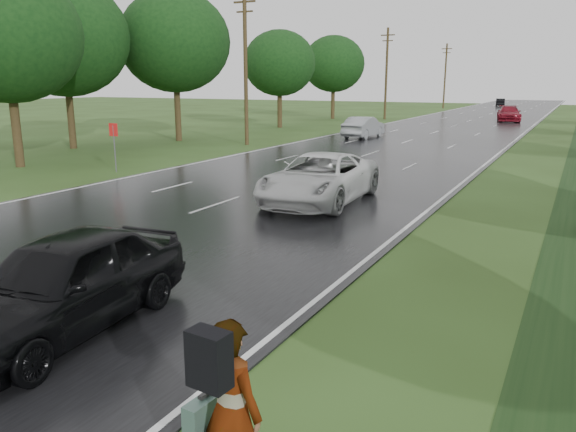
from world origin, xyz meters
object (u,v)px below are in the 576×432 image
(pedestrian, at_px, (228,409))
(dark_sedan, at_px, (64,282))
(silver_sedan, at_px, (364,127))
(road_sign, at_px, (114,137))
(white_pickup, at_px, (320,178))

(pedestrian, xyz_separation_m, dark_sedan, (-4.67, 2.05, -0.13))
(pedestrian, distance_m, silver_sedan, 38.41)
(road_sign, xyz_separation_m, pedestrian, (16.67, -15.56, -0.61))
(pedestrian, relative_size, silver_sedan, 0.41)
(road_sign, relative_size, silver_sedan, 0.48)
(dark_sedan, bearing_deg, silver_sedan, 96.58)
(pedestrian, bearing_deg, silver_sedan, -66.46)
(road_sign, xyz_separation_m, silver_sedan, (4.79, 20.96, -0.81))
(road_sign, relative_size, dark_sedan, 0.46)
(white_pickup, distance_m, silver_sedan, 23.85)
(road_sign, bearing_deg, dark_sedan, -48.40)
(pedestrian, relative_size, dark_sedan, 0.40)
(pedestrian, height_order, dark_sedan, pedestrian)
(pedestrian, bearing_deg, dark_sedan, -18.13)
(pedestrian, height_order, white_pickup, pedestrian)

